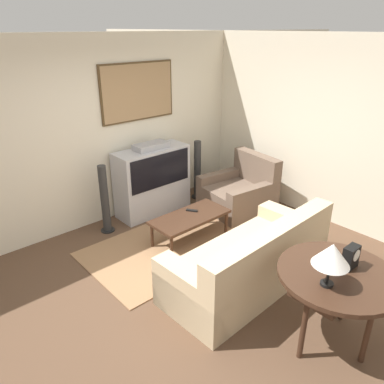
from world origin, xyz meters
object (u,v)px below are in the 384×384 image
at_px(tv, 153,180).
at_px(armchair, 239,193).
at_px(speaker_tower_right, 197,171).
at_px(table_lamp, 332,255).
at_px(console_table, 338,280).
at_px(coffee_table, 190,218).
at_px(couch, 250,262).
at_px(speaker_tower_left, 105,201).
at_px(mantel_clock, 351,257).

distance_m(tv, armchair, 1.42).
height_order(armchair, speaker_tower_right, speaker_tower_right).
height_order(armchair, table_lamp, table_lamp).
xyz_separation_m(armchair, speaker_tower_right, (-0.19, 0.80, 0.20)).
bearing_deg(console_table, coffee_table, 84.14).
distance_m(couch, coffee_table, 1.21).
relative_size(couch, speaker_tower_right, 2.02).
relative_size(couch, coffee_table, 1.87).
xyz_separation_m(coffee_table, speaker_tower_left, (-0.73, 1.01, 0.13)).
height_order(couch, armchair, armchair).
xyz_separation_m(couch, armchair, (1.40, 1.41, -0.03)).
height_order(speaker_tower_left, speaker_tower_right, same).
bearing_deg(couch, table_lamp, 71.62).
bearing_deg(speaker_tower_left, speaker_tower_right, 0.00).
bearing_deg(armchair, coffee_table, -72.68).
xyz_separation_m(coffee_table, speaker_tower_right, (1.06, 1.01, 0.13)).
xyz_separation_m(tv, table_lamp, (-0.63, -3.34, 0.53)).
relative_size(table_lamp, mantel_clock, 1.87).
distance_m(armchair, table_lamp, 3.11).
bearing_deg(couch, coffee_table, -98.54).
xyz_separation_m(mantel_clock, speaker_tower_left, (-0.65, 3.27, -0.40)).
bearing_deg(table_lamp, tv, 79.37).
distance_m(tv, speaker_tower_left, 0.90).
height_order(table_lamp, mantel_clock, table_lamp).
height_order(armchair, mantel_clock, mantel_clock).
height_order(console_table, table_lamp, table_lamp).
height_order(tv, console_table, tv).
xyz_separation_m(console_table, speaker_tower_right, (1.29, 3.26, -0.22)).
height_order(console_table, mantel_clock, mantel_clock).
bearing_deg(table_lamp, speaker_tower_right, 65.02).
relative_size(console_table, speaker_tower_right, 1.04).
distance_m(table_lamp, mantel_clock, 0.43).
distance_m(coffee_table, mantel_clock, 2.32).
distance_m(armchair, console_table, 2.90).
bearing_deg(mantel_clock, speaker_tower_right, 70.75).
bearing_deg(couch, armchair, -136.48).
relative_size(armchair, coffee_table, 0.99).
bearing_deg(tv, mantel_clock, -94.21).
bearing_deg(mantel_clock, tv, 85.79).
bearing_deg(tv, table_lamp, -100.63).
relative_size(armchair, console_table, 1.02).
relative_size(console_table, mantel_clock, 4.95).
bearing_deg(couch, tv, -99.41).
relative_size(coffee_table, speaker_tower_right, 1.08).
relative_size(console_table, speaker_tower_left, 1.04).
bearing_deg(speaker_tower_right, tv, 175.38).
distance_m(couch, mantel_clock, 1.21).
xyz_separation_m(coffee_table, mantel_clock, (-0.08, -2.26, 0.53)).
height_order(mantel_clock, speaker_tower_left, speaker_tower_left).
bearing_deg(speaker_tower_right, speaker_tower_left, 180.00).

